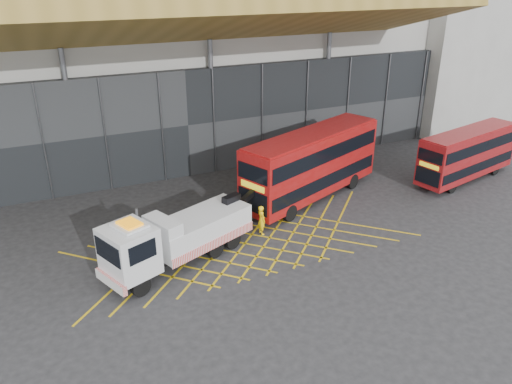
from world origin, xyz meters
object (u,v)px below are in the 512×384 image
bus_towed (312,162)px  bus_second (467,153)px  worker (261,220)px  recovery_truck (175,237)px

bus_towed → bus_second: 12.37m
bus_second → worker: size_ratio=5.24×
worker → recovery_truck: bearing=99.7°
bus_towed → bus_second: (12.20, -1.96, -0.50)m
bus_towed → bus_second: bearing=-31.0°
recovery_truck → bus_second: 23.21m
recovery_truck → bus_second: bus_second is taller
recovery_truck → bus_towed: 11.76m
recovery_truck → worker: (5.58, 1.12, -0.73)m
recovery_truck → worker: bearing=-10.5°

